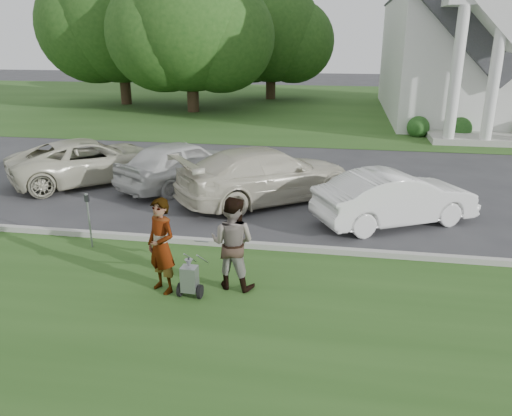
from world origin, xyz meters
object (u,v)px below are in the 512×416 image
(striping_cart, at_px, (190,279))
(person_right, at_px, (232,244))
(car_a, at_px, (91,161))
(tree_far, at_px, (120,22))
(car_d, at_px, (395,198))
(tree_left, at_px, (190,30))
(parking_meter_near, at_px, (89,214))
(tree_back, at_px, (271,36))
(church, at_px, (473,15))
(person_left, at_px, (161,247))
(car_b, at_px, (182,163))
(car_c, at_px, (267,175))

(striping_cart, distance_m, person_right, 1.06)
(car_a, bearing_deg, tree_far, -22.33)
(car_d, bearing_deg, striping_cart, 110.31)
(tree_left, bearing_deg, car_d, -59.54)
(striping_cart, xyz_separation_m, person_right, (0.72, 0.54, 0.57))
(tree_left, height_order, striping_cart, tree_left)
(parking_meter_near, bearing_deg, tree_back, 90.17)
(tree_left, bearing_deg, church, 3.79)
(person_left, bearing_deg, tree_far, 146.54)
(church, relative_size, tree_left, 2.27)
(tree_left, distance_m, striping_cart, 25.40)
(tree_back, xyz_separation_m, car_d, (7.26, -27.15, -4.02))
(tree_far, height_order, car_b, tree_far)
(church, relative_size, car_b, 5.29)
(tree_back, distance_m, person_right, 31.84)
(tree_far, xyz_separation_m, striping_cart, (13.08, -26.92, -5.32))
(parking_meter_near, bearing_deg, person_right, -19.97)
(church, distance_m, parking_meter_near, 27.01)
(tree_far, relative_size, car_b, 2.55)
(tree_far, xyz_separation_m, car_a, (7.39, -19.72, -4.96))
(tree_far, distance_m, car_b, 22.94)
(striping_cart, xyz_separation_m, car_d, (4.18, 4.78, 0.34))
(parking_meter_near, bearing_deg, tree_left, 100.51)
(striping_cart, bearing_deg, car_d, 51.01)
(tree_left, height_order, parking_meter_near, tree_left)
(church, relative_size, person_left, 12.77)
(tree_left, xyz_separation_m, car_b, (4.63, -16.72, -4.33))
(striping_cart, bearing_deg, car_c, 87.07)
(person_left, bearing_deg, car_b, 136.33)
(car_b, distance_m, car_c, 3.18)
(tree_left, height_order, car_a, tree_left)
(tree_left, distance_m, car_a, 17.34)
(car_a, xyz_separation_m, car_b, (3.24, 0.00, 0.05))
(church, bearing_deg, car_d, -105.84)
(person_right, distance_m, parking_meter_near, 3.95)
(person_left, height_order, person_right, person_left)
(striping_cart, relative_size, car_d, 0.22)
(car_a, bearing_deg, parking_meter_near, 164.03)
(tree_back, relative_size, car_b, 2.11)
(striping_cart, distance_m, car_b, 7.62)
(parking_meter_near, xyz_separation_m, car_c, (3.54, 4.26, -0.03))
(church, height_order, car_c, church)
(person_right, bearing_deg, tree_back, -73.82)
(car_a, height_order, car_c, car_c)
(tree_left, distance_m, car_c, 19.82)
(striping_cart, bearing_deg, tree_left, 108.69)
(church, xyz_separation_m, car_a, (-15.62, -17.85, -5.21))
(tree_back, bearing_deg, car_a, -96.03)
(car_b, distance_m, car_d, 7.06)
(parking_meter_near, distance_m, car_d, 7.73)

